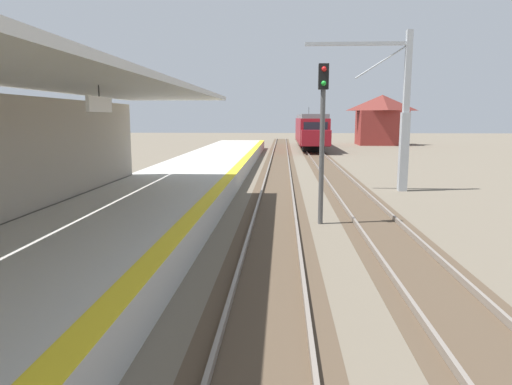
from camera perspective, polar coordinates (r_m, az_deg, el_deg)
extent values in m
cube|color=#B7B5AD|center=(14.95, -14.94, -2.94)|extent=(5.00, 80.00, 0.90)
cube|color=yellow|center=(14.32, -6.43, -1.36)|extent=(0.50, 80.00, 0.01)
cube|color=silver|center=(10.18, -25.26, 13.06)|extent=(4.40, 24.00, 0.16)
cube|color=white|center=(11.80, -18.67, 10.22)|extent=(0.08, 1.40, 0.36)
cylinder|color=#333333|center=(11.81, -18.75, 11.74)|extent=(0.03, 0.03, 0.27)
cube|color=#4C3D2D|center=(18.21, 2.44, -1.92)|extent=(2.34, 120.00, 0.01)
cube|color=slate|center=(18.22, 0.18, -1.65)|extent=(0.08, 120.00, 0.15)
cube|color=slate|center=(18.20, 4.71, -1.70)|extent=(0.08, 120.00, 0.15)
cube|color=#4C3D2D|center=(18.48, 13.05, -1.99)|extent=(2.34, 120.00, 0.01)
cube|color=slate|center=(18.36, 10.84, -1.74)|extent=(0.08, 120.00, 0.15)
cube|color=slate|center=(18.60, 15.24, -1.76)|extent=(0.08, 120.00, 0.15)
cube|color=maroon|center=(54.63, 6.67, 7.61)|extent=(2.90, 18.00, 2.70)
cube|color=slate|center=(54.61, 6.70, 9.26)|extent=(2.67, 18.00, 0.44)
cube|color=black|center=(45.62, 7.33, 7.81)|extent=(2.32, 0.06, 1.21)
cube|color=maroon|center=(44.87, 7.37, 6.67)|extent=(2.78, 1.60, 1.49)
cube|color=black|center=(54.73, 8.21, 8.01)|extent=(0.04, 15.84, 0.86)
cylinder|color=#333333|center=(58.21, 6.50, 9.92)|extent=(0.06, 0.06, 0.90)
cube|color=black|center=(48.88, 7.02, 5.42)|extent=(2.17, 2.20, 0.72)
cube|color=black|center=(60.54, 6.32, 6.15)|extent=(2.17, 2.20, 0.72)
cylinder|color=#4C4C4C|center=(15.37, 8.07, 4.21)|extent=(0.16, 0.16, 4.40)
cube|color=black|center=(15.37, 8.29, 13.91)|extent=(0.32, 0.24, 0.80)
sphere|color=red|center=(15.25, 8.36, 14.77)|extent=(0.16, 0.16, 0.16)
sphere|color=green|center=(15.21, 8.32, 13.13)|extent=(0.16, 0.16, 0.16)
cube|color=#9EA3A8|center=(23.37, 17.69, 4.74)|extent=(0.40, 0.40, 3.75)
cube|color=#9EA3A8|center=(23.41, 18.15, 13.93)|extent=(0.28, 0.28, 3.75)
cube|color=#9EA3A8|center=(23.09, 12.27, 17.43)|extent=(4.80, 0.16, 0.16)
cylinder|color=#9EA3A8|center=(23.19, 15.23, 15.29)|extent=(2.47, 0.07, 1.60)
cube|color=maroon|center=(62.86, 15.12, 7.68)|extent=(6.00, 4.80, 4.40)
pyramid|color=maroon|center=(62.88, 15.24, 10.59)|extent=(6.60, 5.28, 2.00)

